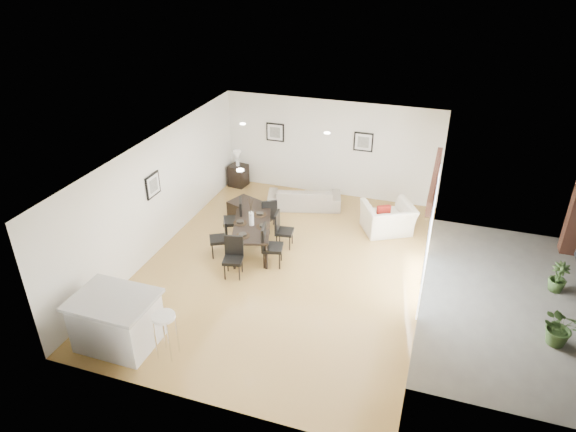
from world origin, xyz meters
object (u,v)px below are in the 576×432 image
(coffee_table, at_px, (250,211))
(dining_chair_foot, at_px, (269,213))
(dining_chair_wnear, at_px, (222,235))
(dining_chair_enear, at_px, (269,243))
(dining_chair_efar, at_px, (281,228))
(kitchen_island, at_px, (117,321))
(dining_chair_wfar, at_px, (237,217))
(dining_table, at_px, (252,228))
(dining_chair_head, at_px, (233,254))
(sofa, at_px, (304,197))
(bar_stool, at_px, (164,321))
(armchair, at_px, (388,218))
(side_table, at_px, (238,175))

(coffee_table, bearing_deg, dining_chair_foot, -10.23)
(dining_chair_wnear, relative_size, dining_chair_enear, 0.93)
(dining_chair_efar, bearing_deg, kitchen_island, 150.71)
(dining_chair_wfar, height_order, dining_chair_foot, dining_chair_wfar)
(dining_table, xyz_separation_m, dining_chair_head, (-0.02, -1.01, -0.11))
(sofa, xyz_separation_m, dining_chair_foot, (-0.47, -1.48, 0.19))
(dining_table, height_order, dining_chair_foot, dining_chair_foot)
(dining_table, height_order, kitchen_island, kitchen_island)
(dining_chair_foot, bearing_deg, bar_stool, 57.78)
(dining_chair_wfar, bearing_deg, armchair, 89.45)
(armchair, bearing_deg, coffee_table, -21.99)
(dining_table, bearing_deg, dining_chair_foot, 69.37)
(dining_chair_head, height_order, kitchen_island, kitchen_island)
(dining_chair_head, height_order, bar_stool, dining_chair_head)
(dining_chair_enear, height_order, dining_chair_head, dining_chair_enear)
(sofa, height_order, dining_chair_wfar, dining_chair_wfar)
(coffee_table, xyz_separation_m, kitchen_island, (-0.45, -5.10, 0.29))
(dining_chair_head, distance_m, kitchen_island, 2.85)
(dining_chair_wfar, xyz_separation_m, coffee_table, (-0.07, 1.00, -0.35))
(armchair, height_order, dining_table, armchair)
(side_table, bearing_deg, dining_table, -61.75)
(dining_chair_wfar, bearing_deg, dining_chair_efar, 64.80)
(dining_chair_wnear, distance_m, dining_chair_efar, 1.39)
(bar_stool, bearing_deg, dining_chair_efar, 80.37)
(dining_chair_head, xyz_separation_m, side_table, (-1.72, 4.24, -0.19))
(dining_chair_head, bearing_deg, dining_chair_enear, 32.22)
(dining_chair_wnear, xyz_separation_m, dining_chair_head, (0.57, -0.64, -0.00))
(dining_chair_enear, bearing_deg, dining_chair_wfar, 40.02)
(dining_chair_wnear, distance_m, bar_stool, 3.33)
(dining_chair_foot, xyz_separation_m, bar_stool, (-0.15, -4.68, 0.27))
(sofa, height_order, armchair, armchair)
(dining_chair_wfar, xyz_separation_m, dining_chair_foot, (0.61, 0.58, -0.09))
(dining_chair_wnear, xyz_separation_m, bar_stool, (0.47, -3.28, 0.25))
(dining_chair_wfar, bearing_deg, kitchen_island, -30.25)
(dining_chair_head, relative_size, side_table, 1.42)
(bar_stool, bearing_deg, dining_chair_wfar, 96.42)
(armchair, bearing_deg, bar_stool, 33.09)
(dining_chair_head, bearing_deg, dining_chair_wnear, 118.78)
(dining_chair_enear, distance_m, dining_chair_head, 0.83)
(dining_chair_head, height_order, dining_chair_foot, dining_chair_head)
(dining_chair_foot, height_order, coffee_table, dining_chair_foot)
(dining_table, distance_m, dining_chair_head, 1.02)
(sofa, xyz_separation_m, dining_chair_wnear, (-1.09, -2.88, 0.22))
(dining_chair_head, xyz_separation_m, bar_stool, (-0.09, -2.64, 0.25))
(dining_chair_head, relative_size, dining_chair_foot, 1.05)
(dining_chair_wnear, relative_size, coffee_table, 0.85)
(dining_chair_foot, distance_m, side_table, 2.84)
(dining_chair_wnear, bearing_deg, bar_stool, -20.52)
(dining_table, relative_size, bar_stool, 2.07)
(dining_chair_efar, distance_m, dining_chair_head, 1.53)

